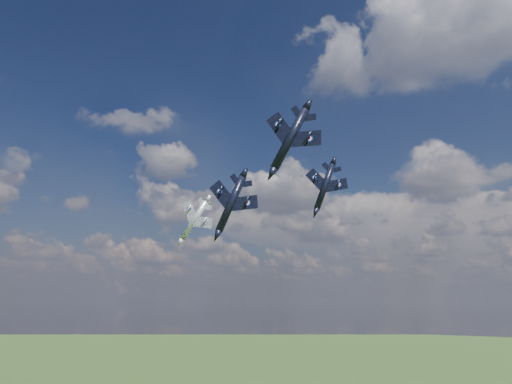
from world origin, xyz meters
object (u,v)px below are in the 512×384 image
Objects in this scene: jet_right_navy at (290,139)px; jet_high_navy at (325,186)px; jet_lead_navy at (231,203)px; jet_left_silver at (194,220)px.

jet_high_navy is (-9.85, 30.86, 0.71)m from jet_right_navy.
jet_high_navy is (12.16, 14.25, 4.43)m from jet_lead_navy.
jet_high_navy is 0.95× the size of jet_left_silver.
jet_lead_navy is at bearing 128.16° from jet_right_navy.
jet_high_navy reaches higher than jet_left_silver.
jet_right_navy is at bearing -41.47° from jet_left_silver.
jet_lead_navy is 1.20× the size of jet_right_navy.
jet_right_navy is at bearing -87.77° from jet_high_navy.
jet_lead_navy is at bearing -145.94° from jet_high_navy.
jet_high_navy is at bearing 1.65° from jet_left_silver.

